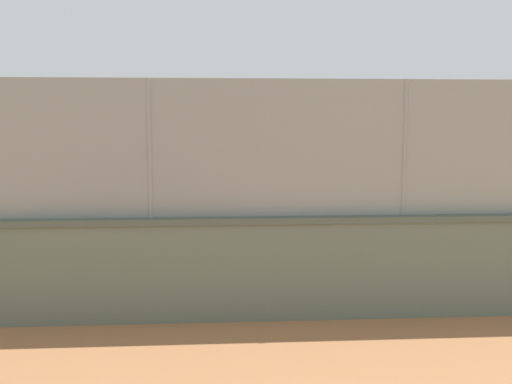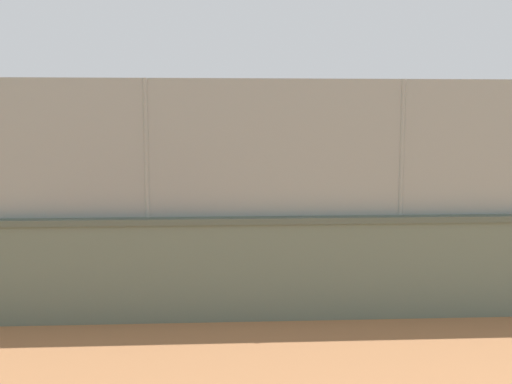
{
  "view_description": "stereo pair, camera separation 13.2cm",
  "coord_description": "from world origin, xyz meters",
  "px_view_note": "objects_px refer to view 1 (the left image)",
  "views": [
    {
      "loc": [
        0.4,
        17.09,
        2.58
      ],
      "look_at": [
        -0.54,
        5.75,
        1.25
      ],
      "focal_mm": 42.05,
      "sensor_mm": 36.0,
      "label": 1
    },
    {
      "loc": [
        0.27,
        17.1,
        2.58
      ],
      "look_at": [
        -0.54,
        5.75,
        1.25
      ],
      "focal_mm": 42.05,
      "sensor_mm": 36.0,
      "label": 2
    }
  ],
  "objects_px": {
    "spare_ball_by_wall": "(262,280)",
    "player_baseline_waiting": "(416,203)",
    "sports_ball": "(110,166)",
    "player_near_wall_returning": "(265,202)",
    "player_crossing_court": "(100,186)"
  },
  "relations": [
    {
      "from": "spare_ball_by_wall",
      "to": "player_baseline_waiting",
      "type": "bearing_deg",
      "value": -140.29
    },
    {
      "from": "player_baseline_waiting",
      "to": "player_crossing_court",
      "type": "bearing_deg",
      "value": -27.65
    },
    {
      "from": "spare_ball_by_wall",
      "to": "player_near_wall_returning",
      "type": "bearing_deg",
      "value": -96.3
    },
    {
      "from": "sports_ball",
      "to": "player_crossing_court",
      "type": "bearing_deg",
      "value": -74.11
    },
    {
      "from": "player_crossing_court",
      "to": "spare_ball_by_wall",
      "type": "xyz_separation_m",
      "value": [
        -3.72,
        6.79,
        -0.82
      ]
    },
    {
      "from": "sports_ball",
      "to": "spare_ball_by_wall",
      "type": "height_order",
      "value": "sports_ball"
    },
    {
      "from": "player_crossing_court",
      "to": "spare_ball_by_wall",
      "type": "bearing_deg",
      "value": 118.69
    },
    {
      "from": "spare_ball_by_wall",
      "to": "player_crossing_court",
      "type": "bearing_deg",
      "value": -61.31
    },
    {
      "from": "sports_ball",
      "to": "player_baseline_waiting",
      "type": "bearing_deg",
      "value": 166.34
    },
    {
      "from": "player_crossing_court",
      "to": "player_baseline_waiting",
      "type": "xyz_separation_m",
      "value": [
        -7.29,
        3.82,
        -0.01
      ]
    },
    {
      "from": "player_baseline_waiting",
      "to": "player_near_wall_returning",
      "type": "height_order",
      "value": "player_baseline_waiting"
    },
    {
      "from": "player_near_wall_returning",
      "to": "spare_ball_by_wall",
      "type": "distance_m",
      "value": 3.39
    },
    {
      "from": "player_baseline_waiting",
      "to": "player_near_wall_returning",
      "type": "relative_size",
      "value": 1.0
    },
    {
      "from": "player_near_wall_returning",
      "to": "sports_ball",
      "type": "relative_size",
      "value": 19.43
    },
    {
      "from": "player_baseline_waiting",
      "to": "spare_ball_by_wall",
      "type": "bearing_deg",
      "value": 39.71
    }
  ]
}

